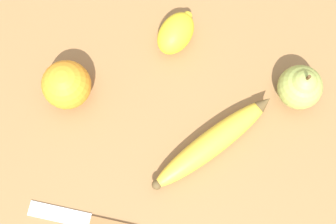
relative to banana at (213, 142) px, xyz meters
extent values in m
plane|color=olive|center=(-0.09, -0.02, -0.02)|extent=(3.00, 3.00, 0.00)
ellipsoid|color=gold|center=(0.00, 0.00, 0.00)|extent=(0.14, 0.20, 0.04)
cone|color=brown|center=(0.05, 0.08, 0.01)|extent=(0.03, 0.03, 0.03)
sphere|color=brown|center=(-0.06, -0.09, 0.00)|extent=(0.01, 0.01, 0.01)
sphere|color=orange|center=(-0.23, 0.00, 0.02)|extent=(0.07, 0.07, 0.07)
sphere|color=#99A84C|center=(0.09, 0.12, 0.02)|extent=(0.07, 0.07, 0.07)
sphere|color=#99A84C|center=(0.09, 0.12, 0.03)|extent=(0.04, 0.04, 0.04)
cylinder|color=#4C3319|center=(0.09, 0.12, 0.06)|extent=(0.01, 0.01, 0.02)
ellipsoid|color=yellow|center=(-0.11, 0.14, 0.01)|extent=(0.06, 0.08, 0.05)
sphere|color=yellow|center=(-0.11, 0.18, 0.01)|extent=(0.02, 0.02, 0.02)
cube|color=silver|center=(-0.17, -0.18, -0.02)|extent=(0.10, 0.04, 0.00)
camera|label=1|loc=(-0.01, -0.15, 0.69)|focal=50.00mm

